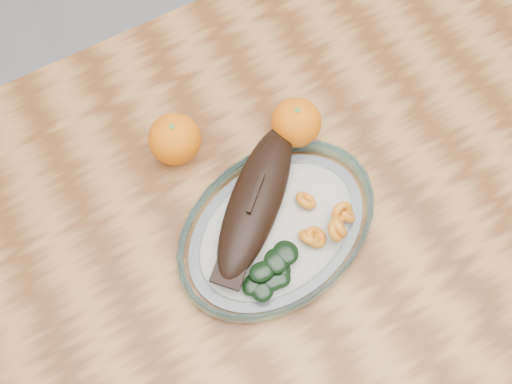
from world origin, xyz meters
TOP-DOWN VIEW (x-y plane):
  - ground at (0.00, 0.00)m, footprint 3.00×3.00m
  - dining_table at (0.00, 0.00)m, footprint 1.20×0.80m
  - plated_meal at (-0.09, -0.02)m, footprint 0.65×0.65m
  - orange_left at (-0.15, 0.16)m, footprint 0.08×0.08m
  - orange_right at (0.01, 0.10)m, footprint 0.07×0.07m

SIDE VIEW (x-z plane):
  - ground at x=0.00m, z-range 0.00..0.00m
  - dining_table at x=0.00m, z-range 0.28..1.03m
  - plated_meal at x=-0.09m, z-range 0.73..0.81m
  - orange_right at x=0.01m, z-range 0.75..0.82m
  - orange_left at x=-0.15m, z-range 0.75..0.83m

